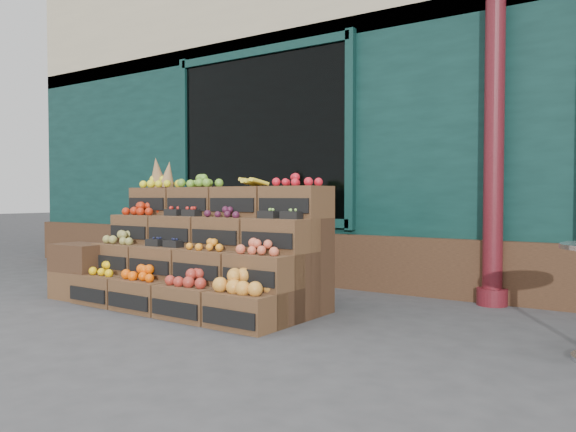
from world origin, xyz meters
The scene contains 5 objects.
ground centered at (0.00, 0.00, 0.00)m, with size 60.00×60.00×0.00m, color #3B3B3E.
shop_facade centered at (0.00, 5.11, 2.40)m, with size 12.00×6.24×4.80m.
crate_display centered at (-1.03, 0.53, 0.44)m, with size 2.31×1.17×1.43m.
spare_crates centered at (-2.30, 0.12, 0.27)m, with size 0.55×0.39×0.55m.
shopkeeper centered at (-1.75, 2.68, 0.99)m, with size 0.72×0.47×1.98m, color #154C21.
Camera 1 is at (2.53, -3.36, 1.02)m, focal length 35.00 mm.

